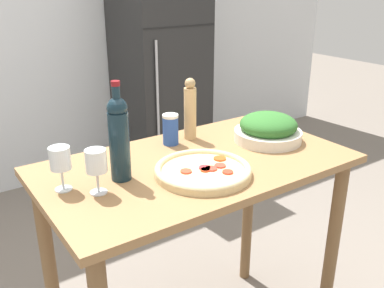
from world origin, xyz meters
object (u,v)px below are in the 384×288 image
at_px(wine_bottle, 119,137).
at_px(pepper_mill, 190,110).
at_px(wine_glass_near, 96,163).
at_px(salad_bowl, 268,129).
at_px(wine_glass_far, 60,160).
at_px(homemade_pizza, 203,170).
at_px(salt_canister, 171,129).
at_px(refrigerator, 160,71).

distance_m(wine_bottle, pepper_mill, 0.47).
bearing_deg(wine_glass_near, salad_bowl, 2.66).
distance_m(wine_glass_near, wine_glass_far, 0.12).
bearing_deg(homemade_pizza, salt_canister, 78.73).
bearing_deg(refrigerator, pepper_mill, -116.17).
bearing_deg(wine_glass_far, pepper_mill, 14.92).
xyz_separation_m(refrigerator, wine_glass_far, (-1.41, -1.77, 0.18)).
bearing_deg(refrigerator, wine_bottle, -123.96).
relative_size(refrigerator, wine_glass_far, 11.69).
xyz_separation_m(wine_bottle, salt_canister, (0.32, 0.19, -0.09)).
bearing_deg(homemade_pizza, wine_bottle, 152.19).
distance_m(wine_glass_far, salt_canister, 0.54).
bearing_deg(wine_glass_near, wine_bottle, 26.01).
bearing_deg(wine_glass_far, homemade_pizza, -20.44).
bearing_deg(wine_glass_far, wine_bottle, -9.70).
relative_size(wine_glass_far, homemade_pizza, 0.44).
distance_m(salad_bowl, homemade_pizza, 0.45).
bearing_deg(homemade_pizza, wine_glass_far, 159.56).
xyz_separation_m(pepper_mill, salt_canister, (-0.11, -0.01, -0.06)).
bearing_deg(wine_glass_near, pepper_mill, 25.23).
distance_m(wine_glass_far, homemade_pizza, 0.49).
bearing_deg(wine_glass_near, salt_canister, 29.34).
xyz_separation_m(wine_glass_far, homemade_pizza, (0.45, -0.17, -0.09)).
bearing_deg(refrigerator, wine_glass_near, -125.47).
distance_m(wine_glass_near, homemade_pizza, 0.38).
bearing_deg(salad_bowl, wine_glass_far, 176.78).
bearing_deg(wine_glass_near, wine_glass_far, 135.41).
distance_m(salad_bowl, salt_canister, 0.42).
distance_m(wine_glass_far, pepper_mill, 0.64).
relative_size(salad_bowl, salt_canister, 2.22).
bearing_deg(salt_canister, pepper_mill, 6.22).
distance_m(refrigerator, homemade_pizza, 2.17).
relative_size(pepper_mill, salt_canister, 2.05).
distance_m(refrigerator, salad_bowl, 1.90).
distance_m(pepper_mill, salad_bowl, 0.34).
bearing_deg(pepper_mill, salad_bowl, -39.87).
distance_m(wine_glass_far, salad_bowl, 0.88).
height_order(wine_glass_near, homemade_pizza, wine_glass_near).
xyz_separation_m(refrigerator, wine_glass_near, (-1.32, -1.86, 0.18)).
relative_size(refrigerator, salt_canister, 13.61).
relative_size(wine_glass_far, pepper_mill, 0.57).
height_order(salad_bowl, salt_canister, salt_canister).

